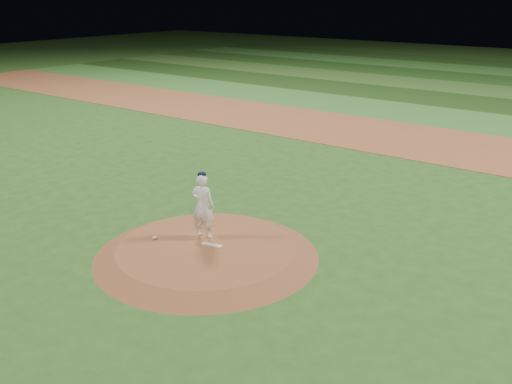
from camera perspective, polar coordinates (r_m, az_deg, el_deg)
name	(u,v)px	position (r m, az deg, el deg)	size (l,w,h in m)	color
ground	(207,256)	(14.18, -4.93, -6.35)	(120.00, 120.00, 0.00)	#2B571C
infield_dirt_band	(425,142)	(25.68, 16.51, 4.84)	(70.00, 6.00, 0.02)	brown
outfield_stripe_0	(466,120)	(30.77, 20.30, 6.77)	(70.00, 5.00, 0.02)	#38752A
outfield_stripe_1	(495,105)	(35.50, 22.81, 8.02)	(70.00, 5.00, 0.02)	#1F4114
pitchers_mound	(207,251)	(14.12, -4.95, -5.90)	(5.50, 5.50, 0.25)	brown
pitching_rubber	(212,245)	(14.10, -4.46, -5.30)	(0.54, 0.13, 0.03)	silver
rosin_bag	(155,238)	(14.63, -10.07, -4.51)	(0.12, 0.12, 0.07)	silver
pitcher_on_mound	(203,205)	(14.29, -5.34, -1.33)	(0.69, 0.55, 1.73)	white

